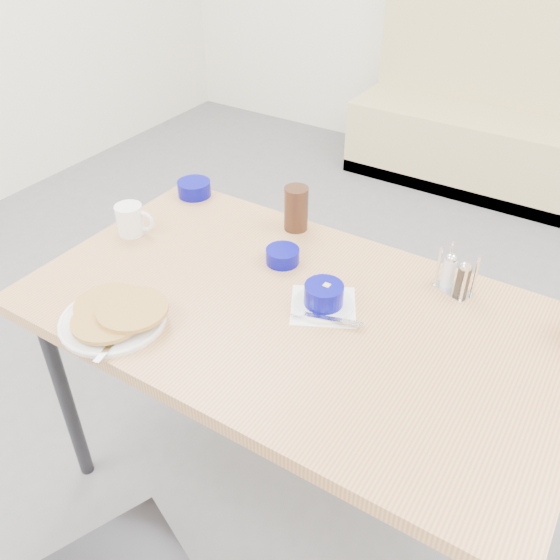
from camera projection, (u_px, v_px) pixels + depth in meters
The scene contains 10 objects.
ground at pixel (248, 545), 1.80m from camera, with size 6.00×6.00×0.00m, color slate.
booth_bench at pixel (517, 133), 3.49m from camera, with size 1.90×0.56×1.22m.
dining_table at pixel (294, 327), 1.56m from camera, with size 1.40×0.80×0.76m.
pancake_plate at pixel (115, 315), 1.47m from camera, with size 0.27×0.27×0.05m.
coffee_mug at pixel (131, 219), 1.79m from camera, with size 0.12×0.08×0.09m.
grits_setting at pixel (324, 298), 1.51m from camera, with size 0.24×0.22×0.07m.
creamer_bowl at pixel (194, 189), 2.00m from camera, with size 0.11×0.11×0.05m.
butter_bowl at pixel (283, 256), 1.68m from camera, with size 0.10×0.10×0.04m.
amber_tumbler at pixel (296, 208), 1.80m from camera, with size 0.07×0.07×0.14m, color #351C11.
condiment_caddy at pixel (455, 277), 1.56m from camera, with size 0.12×0.09×0.12m.
Camera 1 is at (0.60, -0.77, 1.72)m, focal length 38.00 mm.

